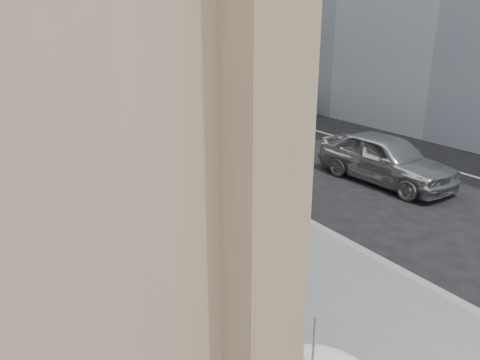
% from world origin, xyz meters
% --- Properties ---
extents(ground, '(140.00, 140.00, 0.00)m').
position_xyz_m(ground, '(0.00, 0.00, 0.00)').
color(ground, black).
rests_on(ground, ground).
extents(sidewalk, '(5.00, 80.00, 0.12)m').
position_xyz_m(sidewalk, '(0.00, 10.00, 0.06)').
color(sidewalk, '#5A5A5D').
rests_on(sidewalk, ground).
extents(curb, '(0.24, 80.00, 0.12)m').
position_xyz_m(curb, '(2.62, 10.00, 0.06)').
color(curb, slate).
rests_on(curb, ground).
extents(lane_line, '(0.15, 70.00, 0.01)m').
position_xyz_m(lane_line, '(10.50, 10.00, 0.01)').
color(lane_line, '#BFB78C').
rests_on(lane_line, ground).
extents(far_podium, '(2.00, 80.00, 4.00)m').
position_xyz_m(far_podium, '(15.50, 10.00, 2.00)').
color(far_podium, '#826954').
rests_on(far_podium, ground).
extents(streetlight_mid, '(1.71, 0.24, 8.00)m').
position_xyz_m(streetlight_mid, '(2.74, 14.00, 4.58)').
color(streetlight_mid, '#2D2D30').
rests_on(streetlight_mid, ground).
extents(streetlight_far, '(1.71, 0.24, 8.00)m').
position_xyz_m(streetlight_far, '(2.74, 34.00, 4.58)').
color(streetlight_far, '#2D2D30').
rests_on(streetlight_far, ground).
extents(traffic_signal, '(4.10, 0.22, 6.00)m').
position_xyz_m(traffic_signal, '(2.07, 22.00, 4.00)').
color(traffic_signal, '#2D2D30').
rests_on(traffic_signal, ground).
extents(snow_bank, '(1.70, 18.10, 0.76)m').
position_xyz_m(snow_bank, '(-1.42, 8.11, 0.47)').
color(snow_bank, silver).
rests_on(snow_bank, sidewalk).
extents(mounted_horse_left, '(1.79, 2.75, 2.73)m').
position_xyz_m(mounted_horse_left, '(-0.44, 1.51, 1.24)').
color(mounted_horse_left, '#4A2B16').
rests_on(mounted_horse_left, sidewalk).
extents(mounted_horse_right, '(2.36, 2.51, 2.80)m').
position_xyz_m(mounted_horse_right, '(0.19, 4.16, 1.34)').
color(mounted_horse_right, '#3E2611').
rests_on(mounted_horse_right, sidewalk).
extents(pedestrian, '(1.12, 0.59, 1.83)m').
position_xyz_m(pedestrian, '(0.48, 2.01, 1.04)').
color(pedestrian, black).
rests_on(pedestrian, sidewalk).
extents(car_silver, '(2.28, 5.15, 1.72)m').
position_xyz_m(car_silver, '(7.24, 4.76, 0.86)').
color(car_silver, '#989A9F').
rests_on(car_silver, ground).
extents(car_grey, '(2.35, 4.84, 1.36)m').
position_xyz_m(car_grey, '(11.95, 17.51, 0.68)').
color(car_grey, slate).
rests_on(car_grey, ground).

